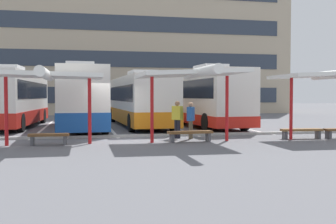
% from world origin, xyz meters
% --- Properties ---
extents(ground_plane, '(160.00, 160.00, 0.00)m').
position_xyz_m(ground_plane, '(0.00, 0.00, 0.00)').
color(ground_plane, slate).
extents(terminal_building, '(42.37, 15.80, 17.49)m').
position_xyz_m(terminal_building, '(0.03, 31.55, 7.37)').
color(terminal_building, tan).
rests_on(terminal_building, ground).
extents(coach_bus_0, '(3.25, 10.79, 3.67)m').
position_xyz_m(coach_bus_0, '(-5.77, 8.21, 1.70)').
color(coach_bus_0, silver).
rests_on(coach_bus_0, ground).
extents(coach_bus_1, '(2.99, 11.17, 3.72)m').
position_xyz_m(coach_bus_1, '(-1.81, 5.94, 1.72)').
color(coach_bus_1, silver).
rests_on(coach_bus_1, ground).
extents(coach_bus_2, '(3.05, 12.00, 3.44)m').
position_xyz_m(coach_bus_2, '(1.90, 7.76, 1.57)').
color(coach_bus_2, silver).
rests_on(coach_bus_2, ground).
extents(coach_bus_3, '(3.19, 10.43, 3.76)m').
position_xyz_m(coach_bus_3, '(5.80, 6.40, 1.78)').
color(coach_bus_3, silver).
rests_on(coach_bus_3, ground).
extents(lane_stripe_1, '(0.16, 14.00, 0.01)m').
position_xyz_m(lane_stripe_1, '(-3.85, 7.32, 0.00)').
color(lane_stripe_1, white).
rests_on(lane_stripe_1, ground).
extents(lane_stripe_2, '(0.16, 14.00, 0.01)m').
position_xyz_m(lane_stripe_2, '(0.00, 7.32, 0.00)').
color(lane_stripe_2, white).
rests_on(lane_stripe_2, ground).
extents(lane_stripe_3, '(0.16, 14.00, 0.01)m').
position_xyz_m(lane_stripe_3, '(3.85, 7.32, 0.00)').
color(lane_stripe_3, white).
rests_on(lane_stripe_3, ground).
extents(lane_stripe_4, '(0.16, 14.00, 0.01)m').
position_xyz_m(lane_stripe_4, '(7.70, 7.32, 0.00)').
color(lane_stripe_4, white).
rests_on(lane_stripe_4, ground).
extents(waiting_shelter_1, '(4.15, 4.69, 2.88)m').
position_xyz_m(waiting_shelter_1, '(-2.87, -1.84, 2.67)').
color(waiting_shelter_1, red).
rests_on(waiting_shelter_1, ground).
extents(bench_2, '(1.55, 0.47, 0.45)m').
position_xyz_m(bench_2, '(-2.87, -1.68, 0.33)').
color(bench_2, brown).
rests_on(bench_2, ground).
extents(waiting_shelter_2, '(4.24, 5.32, 3.02)m').
position_xyz_m(waiting_shelter_2, '(2.82, -1.99, 2.79)').
color(waiting_shelter_2, red).
rests_on(waiting_shelter_2, ground).
extents(bench_3, '(1.94, 0.60, 0.45)m').
position_xyz_m(bench_3, '(2.82, -1.73, 0.34)').
color(bench_3, brown).
rests_on(bench_3, ground).
extents(waiting_shelter_3, '(4.04, 4.75, 3.02)m').
position_xyz_m(waiting_shelter_3, '(8.92, -2.02, 2.79)').
color(waiting_shelter_3, red).
rests_on(waiting_shelter_3, ground).
extents(bench_4, '(1.90, 0.52, 0.45)m').
position_xyz_m(bench_4, '(8.02, -1.56, 0.34)').
color(bench_4, brown).
rests_on(bench_4, ground).
extents(platform_kerb, '(44.00, 0.24, 0.12)m').
position_xyz_m(platform_kerb, '(0.00, 0.69, 0.06)').
color(platform_kerb, '#ADADA8').
rests_on(platform_kerb, ground).
extents(waiting_passenger_0, '(0.48, 0.52, 1.69)m').
position_xyz_m(waiting_passenger_0, '(2.62, -0.24, 0.98)').
color(waiting_passenger_0, black).
rests_on(waiting_passenger_0, ground).
extents(waiting_passenger_2, '(0.45, 0.52, 1.65)m').
position_xyz_m(waiting_passenger_2, '(3.14, -0.62, 0.95)').
color(waiting_passenger_2, brown).
rests_on(waiting_passenger_2, ground).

